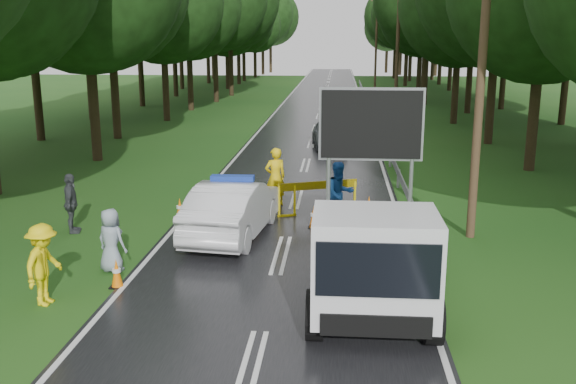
# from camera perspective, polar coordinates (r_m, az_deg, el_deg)

# --- Properties ---
(ground) EXTENTS (160.00, 160.00, 0.00)m
(ground) POSITION_cam_1_polar(r_m,az_deg,el_deg) (16.71, -0.61, -5.64)
(ground) COLOR #194915
(ground) RESTS_ON ground
(road) EXTENTS (7.00, 140.00, 0.02)m
(road) POSITION_cam_1_polar(r_m,az_deg,el_deg) (46.06, 2.75, 6.73)
(road) COLOR black
(road) RESTS_ON ground
(guardrail) EXTENTS (0.12, 60.06, 0.70)m
(guardrail) POSITION_cam_1_polar(r_m,az_deg,el_deg) (45.71, 7.43, 7.26)
(guardrail) COLOR gray
(guardrail) RESTS_ON ground
(utility_pole_near) EXTENTS (1.40, 0.24, 10.00)m
(utility_pole_near) POSITION_cam_1_polar(r_m,az_deg,el_deg) (18.12, 16.92, 11.63)
(utility_pole_near) COLOR #493622
(utility_pole_near) RESTS_ON ground
(utility_pole_mid) EXTENTS (1.40, 0.24, 10.00)m
(utility_pole_mid) POSITION_cam_1_polar(r_m,az_deg,el_deg) (43.88, 9.72, 12.83)
(utility_pole_mid) COLOR #493622
(utility_pole_mid) RESTS_ON ground
(utility_pole_far) EXTENTS (1.40, 0.24, 10.00)m
(utility_pole_far) POSITION_cam_1_polar(r_m,az_deg,el_deg) (69.82, 7.85, 13.11)
(utility_pole_far) COLOR #493622
(utility_pole_far) RESTS_ON ground
(police_sedan) EXTENTS (2.27, 5.03, 1.76)m
(police_sedan) POSITION_cam_1_polar(r_m,az_deg,el_deg) (18.11, -4.90, -1.50)
(police_sedan) COLOR silver
(police_sedan) RESTS_ON ground
(work_truck) EXTENTS (2.49, 5.53, 4.40)m
(work_truck) POSITION_cam_1_polar(r_m,az_deg,el_deg) (13.34, 7.37, -5.39)
(work_truck) COLOR gray
(work_truck) RESTS_ON ground
(barrier) EXTENTS (2.48, 0.98, 1.09)m
(barrier) POSITION_cam_1_polar(r_m,az_deg,el_deg) (20.27, 2.65, 0.22)
(barrier) COLOR #DBC10B
(barrier) RESTS_ON ground
(officer) EXTENTS (0.85, 0.73, 1.97)m
(officer) POSITION_cam_1_polar(r_m,az_deg,el_deg) (21.30, -1.14, 1.34)
(officer) COLOR yellow
(officer) RESTS_ON ground
(civilian) EXTENTS (1.17, 1.08, 1.93)m
(civilian) POSITION_cam_1_polar(r_m,az_deg,el_deg) (19.15, 4.60, -0.17)
(civilian) COLOR #164693
(civilian) RESTS_ON ground
(bystander_left) EXTENTS (0.79, 1.21, 1.76)m
(bystander_left) POSITION_cam_1_polar(r_m,az_deg,el_deg) (14.42, -20.91, -6.05)
(bystander_left) COLOR yellow
(bystander_left) RESTS_ON ground
(bystander_mid) EXTENTS (0.70, 1.10, 1.74)m
(bystander_mid) POSITION_cam_1_polar(r_m,az_deg,el_deg) (19.38, -18.73, -0.97)
(bystander_mid) COLOR #3B3E42
(bystander_mid) RESTS_ON ground
(bystander_right) EXTENTS (0.89, 0.74, 1.56)m
(bystander_right) POSITION_cam_1_polar(r_m,az_deg,el_deg) (15.91, -15.45, -4.18)
(bystander_right) COLOR #8897A3
(bystander_right) RESTS_ON ground
(queue_car_first) EXTENTS (2.05, 4.18, 1.37)m
(queue_car_first) POSITION_cam_1_polar(r_m,az_deg,el_deg) (32.97, 3.69, 5.16)
(queue_car_first) COLOR #43474B
(queue_car_first) RESTS_ON ground
(queue_car_second) EXTENTS (2.29, 5.08, 1.45)m
(queue_car_second) POSITION_cam_1_polar(r_m,az_deg,el_deg) (38.92, 6.01, 6.46)
(queue_car_second) COLOR #969A9D
(queue_car_second) RESTS_ON ground
(queue_car_third) EXTENTS (2.57, 4.84, 1.29)m
(queue_car_third) POSITION_cam_1_polar(r_m,az_deg,el_deg) (44.87, 5.00, 7.33)
(queue_car_third) COLOR black
(queue_car_third) RESTS_ON ground
(queue_car_fourth) EXTENTS (1.56, 4.30, 1.41)m
(queue_car_fourth) POSITION_cam_1_polar(r_m,az_deg,el_deg) (53.22, 5.36, 8.36)
(queue_car_fourth) COLOR #393C40
(queue_car_fourth) RESTS_ON ground
(cone_near_left) EXTENTS (0.32, 0.32, 0.67)m
(cone_near_left) POSITION_cam_1_polar(r_m,az_deg,el_deg) (15.05, -14.98, -7.02)
(cone_near_left) COLOR black
(cone_near_left) RESTS_ON ground
(cone_center) EXTENTS (0.38, 0.38, 0.80)m
(cone_center) POSITION_cam_1_polar(r_m,az_deg,el_deg) (18.59, -3.01, -2.39)
(cone_center) COLOR black
(cone_center) RESTS_ON ground
(cone_far) EXTENTS (0.33, 0.33, 0.69)m
(cone_far) POSITION_cam_1_polar(r_m,az_deg,el_deg) (18.95, 2.30, -2.25)
(cone_far) COLOR black
(cone_far) RESTS_ON ground
(cone_left_mid) EXTENTS (0.34, 0.34, 0.71)m
(cone_left_mid) POSITION_cam_1_polar(r_m,az_deg,el_deg) (20.00, -9.59, -1.54)
(cone_left_mid) COLOR black
(cone_left_mid) RESTS_ON ground
(cone_right) EXTENTS (0.36, 0.36, 0.77)m
(cone_right) POSITION_cam_1_polar(r_m,az_deg,el_deg) (19.93, 7.19, -1.45)
(cone_right) COLOR black
(cone_right) RESTS_ON ground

